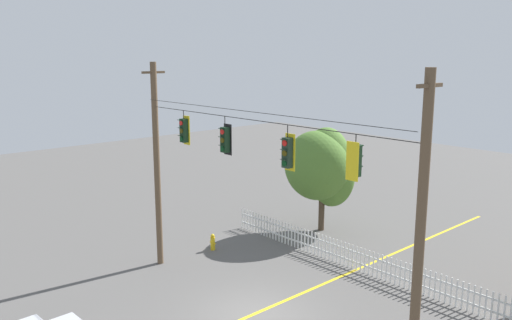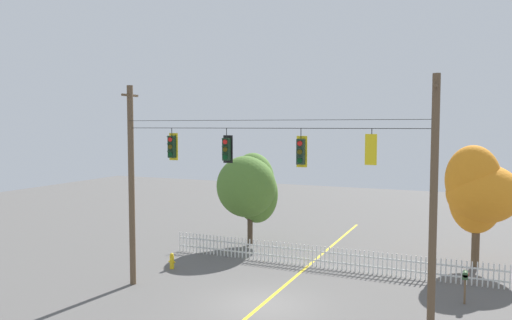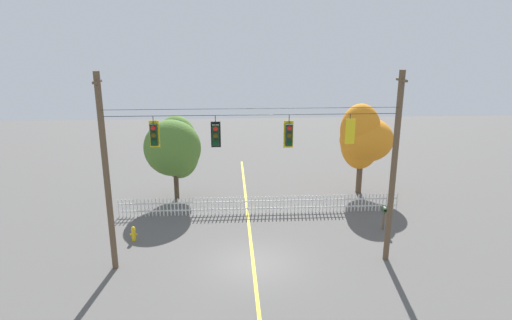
% 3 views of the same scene
% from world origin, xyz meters
% --- Properties ---
extents(ground, '(80.00, 80.00, 0.00)m').
position_xyz_m(ground, '(0.00, 0.00, 0.00)').
color(ground, '#565451').
extents(lane_centerline_stripe, '(0.16, 36.00, 0.01)m').
position_xyz_m(lane_centerline_stripe, '(0.00, 0.00, 0.00)').
color(lane_centerline_stripe, gold).
rests_on(lane_centerline_stripe, ground).
extents(signal_support_span, '(13.37, 1.10, 9.18)m').
position_xyz_m(signal_support_span, '(0.00, -0.00, 4.67)').
color(signal_support_span, brown).
rests_on(signal_support_span, ground).
extents(traffic_signal_northbound_primary, '(0.43, 0.38, 1.42)m').
position_xyz_m(traffic_signal_northbound_primary, '(-4.33, 0.01, 6.44)').
color(traffic_signal_northbound_primary, black).
extents(traffic_signal_eastbound_side, '(0.43, 0.38, 1.46)m').
position_xyz_m(traffic_signal_eastbound_side, '(-1.65, 0.01, 6.38)').
color(traffic_signal_eastbound_side, black).
extents(traffic_signal_westbound_side, '(0.43, 0.38, 1.53)m').
position_xyz_m(traffic_signal_westbound_side, '(1.61, 0.01, 6.34)').
color(traffic_signal_westbound_side, black).
extents(traffic_signal_northbound_secondary, '(0.43, 0.38, 1.34)m').
position_xyz_m(traffic_signal_northbound_secondary, '(4.35, -0.01, 6.49)').
color(traffic_signal_northbound_secondary, black).
extents(white_picket_fence, '(17.36, 0.06, 1.13)m').
position_xyz_m(white_picket_fence, '(0.80, 6.09, 0.57)').
color(white_picket_fence, white).
rests_on(white_picket_fence, ground).
extents(autumn_maple_near_fence, '(3.70, 3.60, 5.69)m').
position_xyz_m(autumn_maple_near_fence, '(-4.63, 9.04, 3.61)').
color(autumn_maple_near_fence, '#473828').
rests_on(autumn_maple_near_fence, ground).
extents(fire_hydrant, '(0.38, 0.22, 0.82)m').
position_xyz_m(fire_hydrant, '(-6.27, 2.83, 0.40)').
color(fire_hydrant, gold).
rests_on(fire_hydrant, ground).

